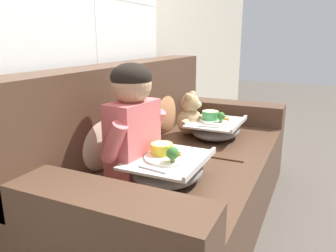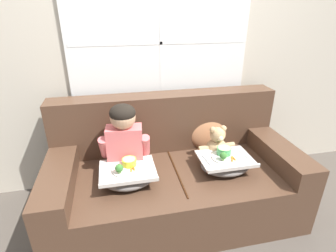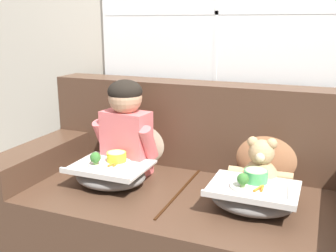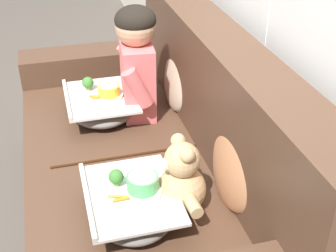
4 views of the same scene
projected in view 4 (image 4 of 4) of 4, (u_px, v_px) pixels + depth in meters
The scene contains 8 objects.
ground_plane at pixel (141, 227), 2.31m from camera, with size 14.00×14.00×0.00m, color #4C443D.
couch at pixel (155, 172), 2.15m from camera, with size 1.98×0.98×0.95m.
throw_pillow_behind_child at pixel (180, 75), 2.37m from camera, with size 0.37×0.18×0.39m.
throw_pillow_behind_teddy at pixel (238, 161), 1.74m from camera, with size 0.39×0.19×0.40m.
child_figure at pixel (136, 56), 2.25m from camera, with size 0.40×0.21×0.55m.
teddy_bear at pixel (181, 181), 1.71m from camera, with size 0.33×0.23×0.30m.
lap_tray_child at pixel (101, 105), 2.34m from camera, with size 0.41×0.34×0.19m.
lap_tray_teddy at pixel (132, 203), 1.70m from camera, with size 0.41×0.33×0.19m.
Camera 4 is at (1.68, -0.32, 1.63)m, focal length 50.00 mm.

